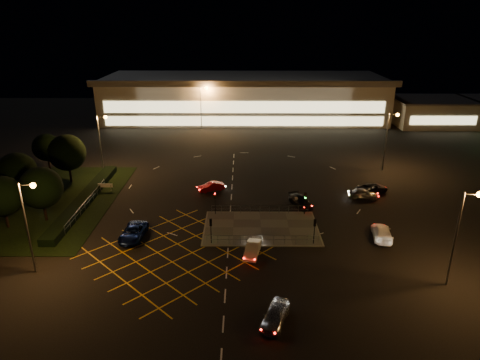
{
  "coord_description": "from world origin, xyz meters",
  "views": [
    {
      "loc": [
        -0.37,
        -50.19,
        25.01
      ],
      "look_at": [
        -0.72,
        9.82,
        2.0
      ],
      "focal_mm": 32.0,
      "sensor_mm": 36.0,
      "label": 1
    }
  ],
  "objects_px": {
    "signal_se": "(315,226)",
    "signal_nw": "(215,198)",
    "car_near_silver": "(275,315)",
    "car_queue_white": "(252,249)",
    "car_right_silver": "(363,193)",
    "car_left_blue": "(133,232)",
    "signal_sw": "(211,226)",
    "car_circ_red": "(211,187)",
    "car_east_grey": "(372,188)",
    "car_far_dkgrey": "(301,201)",
    "car_approach_white": "(382,232)",
    "signal_ne": "(305,199)"
  },
  "relations": [
    {
      "from": "signal_sw",
      "to": "car_near_silver",
      "type": "bearing_deg",
      "value": 115.27
    },
    {
      "from": "signal_sw",
      "to": "car_right_silver",
      "type": "distance_m",
      "value": 25.49
    },
    {
      "from": "signal_se",
      "to": "signal_ne",
      "type": "bearing_deg",
      "value": -90.0
    },
    {
      "from": "car_queue_white",
      "to": "car_left_blue",
      "type": "bearing_deg",
      "value": 176.0
    },
    {
      "from": "signal_nw",
      "to": "car_right_silver",
      "type": "bearing_deg",
      "value": 15.04
    },
    {
      "from": "signal_sw",
      "to": "car_right_silver",
      "type": "xyz_separation_m",
      "value": [
        21.41,
        13.74,
        -1.65
      ]
    },
    {
      "from": "car_near_silver",
      "to": "car_right_silver",
      "type": "relative_size",
      "value": 1.07
    },
    {
      "from": "car_near_silver",
      "to": "signal_sw",
      "type": "bearing_deg",
      "value": 135.57
    },
    {
      "from": "signal_ne",
      "to": "car_near_silver",
      "type": "bearing_deg",
      "value": -104.19
    },
    {
      "from": "car_left_blue",
      "to": "car_circ_red",
      "type": "bearing_deg",
      "value": 64.24
    },
    {
      "from": "car_queue_white",
      "to": "car_circ_red",
      "type": "relative_size",
      "value": 1.02
    },
    {
      "from": "signal_se",
      "to": "car_near_silver",
      "type": "distance_m",
      "value": 14.91
    },
    {
      "from": "signal_ne",
      "to": "signal_nw",
      "type": "bearing_deg",
      "value": 180.0
    },
    {
      "from": "car_approach_white",
      "to": "car_far_dkgrey",
      "type": "bearing_deg",
      "value": -38.68
    },
    {
      "from": "signal_ne",
      "to": "car_approach_white",
      "type": "distance_m",
      "value": 10.71
    },
    {
      "from": "car_circ_red",
      "to": "car_approach_white",
      "type": "distance_m",
      "value": 26.16
    },
    {
      "from": "signal_ne",
      "to": "car_far_dkgrey",
      "type": "relative_size",
      "value": 0.68
    },
    {
      "from": "car_circ_red",
      "to": "car_east_grey",
      "type": "distance_m",
      "value": 24.42
    },
    {
      "from": "signal_sw",
      "to": "signal_ne",
      "type": "bearing_deg",
      "value": -146.35
    },
    {
      "from": "car_queue_white",
      "to": "car_east_grey",
      "type": "xyz_separation_m",
      "value": [
        18.49,
        18.15,
        0.03
      ]
    },
    {
      "from": "car_left_blue",
      "to": "car_right_silver",
      "type": "height_order",
      "value": "car_left_blue"
    },
    {
      "from": "signal_nw",
      "to": "car_near_silver",
      "type": "xyz_separation_m",
      "value": [
        6.5,
        -21.75,
        -1.6
      ]
    },
    {
      "from": "signal_sw",
      "to": "car_far_dkgrey",
      "type": "xyz_separation_m",
      "value": [
        11.86,
        10.99,
        -1.69
      ]
    },
    {
      "from": "signal_sw",
      "to": "car_left_blue",
      "type": "relative_size",
      "value": 0.57
    },
    {
      "from": "car_queue_white",
      "to": "car_left_blue",
      "type": "height_order",
      "value": "car_left_blue"
    },
    {
      "from": "car_east_grey",
      "to": "car_approach_white",
      "type": "height_order",
      "value": "car_approach_white"
    },
    {
      "from": "car_queue_white",
      "to": "car_right_silver",
      "type": "relative_size",
      "value": 0.98
    },
    {
      "from": "car_near_silver",
      "to": "car_queue_white",
      "type": "bearing_deg",
      "value": 118.87
    },
    {
      "from": "signal_ne",
      "to": "car_circ_red",
      "type": "distance_m",
      "value": 15.69
    },
    {
      "from": "signal_ne",
      "to": "car_left_blue",
      "type": "relative_size",
      "value": 0.57
    },
    {
      "from": "car_near_silver",
      "to": "car_far_dkgrey",
      "type": "height_order",
      "value": "car_near_silver"
    },
    {
      "from": "car_circ_red",
      "to": "car_east_grey",
      "type": "xyz_separation_m",
      "value": [
        24.41,
        -0.63,
        0.05
      ]
    },
    {
      "from": "car_right_silver",
      "to": "car_east_grey",
      "type": "relative_size",
      "value": 0.82
    },
    {
      "from": "car_queue_white",
      "to": "car_near_silver",
      "type": "bearing_deg",
      "value": -70.63
    },
    {
      "from": "signal_ne",
      "to": "car_circ_red",
      "type": "bearing_deg",
      "value": 147.35
    },
    {
      "from": "signal_nw",
      "to": "car_approach_white",
      "type": "xyz_separation_m",
      "value": [
        20.43,
        -6.41,
        -1.62
      ]
    },
    {
      "from": "car_left_blue",
      "to": "car_near_silver",
      "type": "bearing_deg",
      "value": -40.23
    },
    {
      "from": "signal_se",
      "to": "signal_nw",
      "type": "height_order",
      "value": "same"
    },
    {
      "from": "car_left_blue",
      "to": "signal_se",
      "type": "bearing_deg",
      "value": -0.42
    },
    {
      "from": "signal_se",
      "to": "car_left_blue",
      "type": "relative_size",
      "value": 0.57
    },
    {
      "from": "signal_nw",
      "to": "car_circ_red",
      "type": "distance_m",
      "value": 8.66
    },
    {
      "from": "signal_nw",
      "to": "car_circ_red",
      "type": "bearing_deg",
      "value": 97.66
    },
    {
      "from": "signal_nw",
      "to": "car_left_blue",
      "type": "xyz_separation_m",
      "value": [
        -9.47,
        -6.61,
        -1.61
      ]
    },
    {
      "from": "car_approach_white",
      "to": "signal_ne",
      "type": "bearing_deg",
      "value": -28.25
    },
    {
      "from": "signal_nw",
      "to": "car_far_dkgrey",
      "type": "relative_size",
      "value": 0.68
    },
    {
      "from": "signal_ne",
      "to": "car_far_dkgrey",
      "type": "distance_m",
      "value": 3.45
    },
    {
      "from": "signal_nw",
      "to": "car_east_grey",
      "type": "distance_m",
      "value": 24.6
    },
    {
      "from": "signal_se",
      "to": "car_left_blue",
      "type": "xyz_separation_m",
      "value": [
        -21.47,
        1.38,
        -1.61
      ]
    },
    {
      "from": "signal_sw",
      "to": "car_approach_white",
      "type": "bearing_deg",
      "value": -175.59
    },
    {
      "from": "signal_nw",
      "to": "car_near_silver",
      "type": "bearing_deg",
      "value": -73.37
    }
  ]
}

